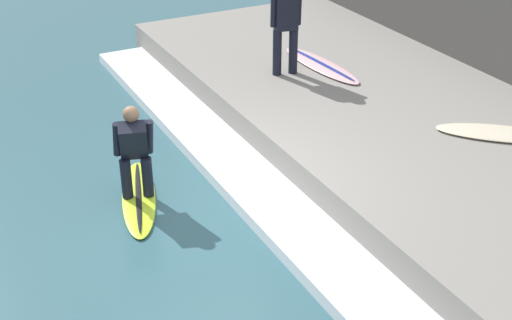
# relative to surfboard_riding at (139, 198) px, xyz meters

# --- Properties ---
(ground_plane) EXTENTS (28.00, 28.00, 0.00)m
(ground_plane) POSITION_rel_surfboard_riding_xyz_m (0.64, -0.88, -0.03)
(ground_plane) COLOR #335B66
(concrete_ledge) EXTENTS (4.40, 12.89, 0.55)m
(concrete_ledge) POSITION_rel_surfboard_riding_xyz_m (4.10, -0.88, 0.24)
(concrete_ledge) COLOR gray
(concrete_ledge) RESTS_ON ground_plane
(wave_foam_crest) EXTENTS (0.88, 12.25, 0.17)m
(wave_foam_crest) POSITION_rel_surfboard_riding_xyz_m (1.46, -0.88, 0.05)
(wave_foam_crest) COLOR silver
(wave_foam_crest) RESTS_ON ground_plane
(surfboard_riding) EXTENTS (1.03, 2.00, 0.07)m
(surfboard_riding) POSITION_rel_surfboard_riding_xyz_m (0.00, 0.00, 0.00)
(surfboard_riding) COLOR #BFE02D
(surfboard_riding) RESTS_ON ground_plane
(surfer_riding) EXTENTS (0.49, 0.51, 1.31)m
(surfer_riding) POSITION_rel_surfboard_riding_xyz_m (0.00, 0.00, 0.75)
(surfer_riding) COLOR black
(surfer_riding) RESTS_ON surfboard_riding
(surfer_waiting_near) EXTENTS (0.51, 0.30, 1.54)m
(surfer_waiting_near) POSITION_rel_surfboard_riding_xyz_m (3.27, 1.84, 1.38)
(surfer_waiting_near) COLOR black
(surfer_waiting_near) RESTS_ON concrete_ledge
(surfboard_waiting_near) EXTENTS (0.62, 2.05, 0.07)m
(surfboard_waiting_near) POSITION_rel_surfboard_riding_xyz_m (3.99, 1.83, 0.55)
(surfboard_waiting_near) COLOR beige
(surfboard_waiting_near) RESTS_ON concrete_ledge
(surfboard_spare) EXTENTS (1.75, 1.59, 0.06)m
(surfboard_spare) POSITION_rel_surfboard_riding_xyz_m (4.84, -1.59, 0.55)
(surfboard_spare) COLOR beige
(surfboard_spare) RESTS_ON concrete_ledge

